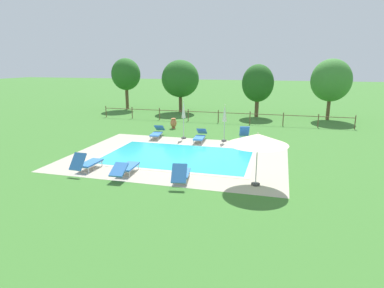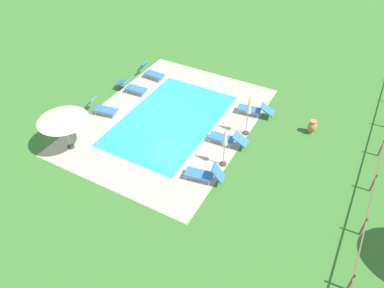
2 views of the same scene
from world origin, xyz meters
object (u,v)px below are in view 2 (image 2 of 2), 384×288
object	(u,v)px
sun_lounger_north_mid	(227,138)
sun_lounger_south_near_corner	(132,87)
sun_lounger_north_near_steps	(254,109)
sun_lounger_north_end	(101,108)
patio_umbrella_closed_row_west	(225,139)
patio_umbrella_closed_row_mid_west	(249,107)
sun_lounger_south_mid	(151,72)
terracotta_urn_near_fence	(312,127)
sun_lounger_north_far	(204,174)
patio_umbrella_open_foreground	(62,117)

from	to	relation	value
sun_lounger_north_mid	sun_lounger_south_near_corner	xyz separation A→B (m)	(-1.65, -7.12, -0.01)
sun_lounger_north_near_steps	sun_lounger_north_mid	size ratio (longest dim) A/B	1.01
sun_lounger_north_end	patio_umbrella_closed_row_west	size ratio (longest dim) A/B	0.83
sun_lounger_north_near_steps	sun_lounger_north_mid	distance (m)	3.05
patio_umbrella_closed_row_mid_west	patio_umbrella_closed_row_west	bearing A→B (deg)	-1.30
sun_lounger_north_mid	sun_lounger_north_end	size ratio (longest dim) A/B	1.06
sun_lounger_south_near_corner	sun_lounger_south_mid	size ratio (longest dim) A/B	1.12
sun_lounger_north_near_steps	terracotta_urn_near_fence	xyz separation A→B (m)	(0.06, 3.27, 0.06)
sun_lounger_north_near_steps	sun_lounger_north_far	xyz separation A→B (m)	(5.87, -0.14, 0.04)
patio_umbrella_open_foreground	patio_umbrella_closed_row_mid_west	world-z (taller)	patio_umbrella_closed_row_mid_west
sun_lounger_north_near_steps	sun_lounger_north_end	distance (m)	8.63
sun_lounger_north_end	sun_lounger_south_near_corner	world-z (taller)	sun_lounger_north_end
sun_lounger_north_near_steps	sun_lounger_south_mid	xyz separation A→B (m)	(-0.62, -7.37, 0.03)
patio_umbrella_open_foreground	patio_umbrella_closed_row_west	world-z (taller)	patio_umbrella_closed_row_west
patio_umbrella_closed_row_west	sun_lounger_south_mid	bearing A→B (deg)	-124.13
sun_lounger_south_near_corner	terracotta_urn_near_fence	bearing A→B (deg)	97.08
sun_lounger_north_far	patio_umbrella_closed_row_mid_west	xyz separation A→B (m)	(-4.09, 0.38, 1.34)
patio_umbrella_closed_row_mid_west	terracotta_urn_near_fence	xyz separation A→B (m)	(-1.72, 3.02, -1.32)
patio_umbrella_open_foreground	sun_lounger_south_mid	bearing A→B (deg)	-178.32
sun_lounger_north_end	patio_umbrella_closed_row_west	world-z (taller)	patio_umbrella_closed_row_west
patio_umbrella_open_foreground	terracotta_urn_near_fence	size ratio (longest dim) A/B	3.13
patio_umbrella_closed_row_mid_west	patio_umbrella_open_foreground	bearing A→B (deg)	-54.27
sun_lounger_north_mid	sun_lounger_south_near_corner	bearing A→B (deg)	-103.05
patio_umbrella_open_foreground	patio_umbrella_closed_row_mid_west	distance (m)	9.10
sun_lounger_north_far	sun_lounger_south_mid	bearing A→B (deg)	-131.88
sun_lounger_north_near_steps	sun_lounger_north_mid	xyz separation A→B (m)	(3.04, -0.30, -0.00)
sun_lounger_south_near_corner	sun_lounger_south_mid	world-z (taller)	sun_lounger_south_mid
sun_lounger_north_mid	sun_lounger_south_mid	bearing A→B (deg)	-117.33
sun_lounger_north_far	sun_lounger_north_mid	bearing A→B (deg)	-176.65
sun_lounger_south_near_corner	patio_umbrella_closed_row_mid_west	distance (m)	7.80
sun_lounger_south_near_corner	terracotta_urn_near_fence	distance (m)	10.77
sun_lounger_north_far	patio_umbrella_open_foreground	bearing A→B (deg)	-80.05
sun_lounger_north_far	sun_lounger_south_mid	xyz separation A→B (m)	(-6.48, -7.23, -0.00)
sun_lounger_north_far	sun_lounger_north_end	bearing A→B (deg)	-103.68
sun_lounger_south_mid	sun_lounger_north_mid	bearing A→B (deg)	62.67
sun_lounger_north_far	terracotta_urn_near_fence	distance (m)	6.73
sun_lounger_north_near_steps	patio_umbrella_open_foreground	bearing A→B (deg)	-45.18
sun_lounger_north_far	sun_lounger_south_near_corner	bearing A→B (deg)	-121.60
sun_lounger_north_end	patio_umbrella_open_foreground	distance (m)	3.46
patio_umbrella_open_foreground	sun_lounger_north_mid	bearing A→B (deg)	120.69
sun_lounger_south_mid	terracotta_urn_near_fence	bearing A→B (deg)	86.37
sun_lounger_north_end	patio_umbrella_closed_row_mid_west	size ratio (longest dim) A/B	0.78
patio_umbrella_closed_row_west	sun_lounger_north_far	bearing A→B (deg)	-13.26
patio_umbrella_closed_row_west	patio_umbrella_closed_row_mid_west	size ratio (longest dim) A/B	0.94
sun_lounger_north_mid	sun_lounger_north_end	distance (m)	7.39
sun_lounger_south_mid	terracotta_urn_near_fence	xyz separation A→B (m)	(0.67, 10.64, 0.03)
sun_lounger_north_near_steps	patio_umbrella_closed_row_mid_west	size ratio (longest dim) A/B	0.83
patio_umbrella_open_foreground	patio_umbrella_closed_row_west	bearing A→B (deg)	109.49
sun_lounger_north_end	sun_lounger_south_near_corner	bearing A→B (deg)	175.62
sun_lounger_north_mid	sun_lounger_south_mid	size ratio (longest dim) A/B	1.11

